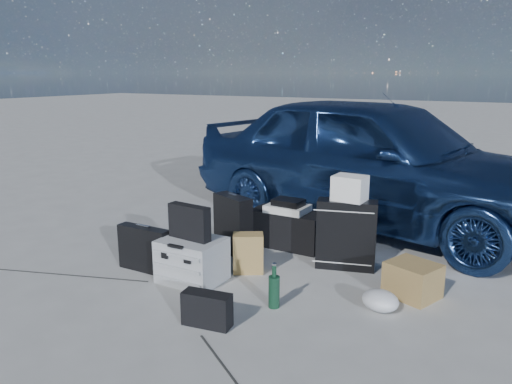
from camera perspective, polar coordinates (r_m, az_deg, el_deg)
ground at (r=4.16m, az=-3.10°, el=-10.88°), size 60.00×60.00×0.00m
car at (r=5.84m, az=13.36°, el=3.62°), size 4.68×2.67×1.50m
pelican_case at (r=4.25m, az=-7.30°, el=-7.71°), size 0.50×0.41×0.37m
laptop_bag at (r=4.16m, az=-7.62°, el=-3.43°), size 0.39×0.13×0.29m
briefcase at (r=4.53m, az=-12.65°, el=-6.37°), size 0.52×0.12×0.40m
suitcase_left at (r=4.83m, az=-2.66°, el=-3.74°), size 0.47×0.32×0.57m
suitcase_right at (r=4.52m, az=10.27°, el=-4.81°), size 0.55×0.32×0.62m
white_carton at (r=4.42m, az=10.67°, el=0.44°), size 0.28×0.23×0.22m
duffel_bag at (r=5.03m, az=3.61°, el=-4.25°), size 0.74×0.33×0.37m
flat_box_white at (r=4.96m, az=3.62°, el=-1.88°), size 0.41×0.31×0.07m
flat_box_black at (r=4.93m, az=3.71°, el=-1.18°), size 0.30×0.22×0.06m
kraft_bag at (r=4.40m, az=-0.91°, el=-7.00°), size 0.31×0.27×0.35m
cardboard_box at (r=4.14m, az=17.47°, el=-9.56°), size 0.45×0.43×0.27m
plastic_bag at (r=3.87m, az=14.02°, el=-11.94°), size 0.34×0.31×0.15m
messenger_bag at (r=3.55m, az=-5.63°, el=-13.20°), size 0.36×0.18×0.24m
green_bottle at (r=3.77m, az=2.08°, el=-10.72°), size 0.11×0.11×0.34m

